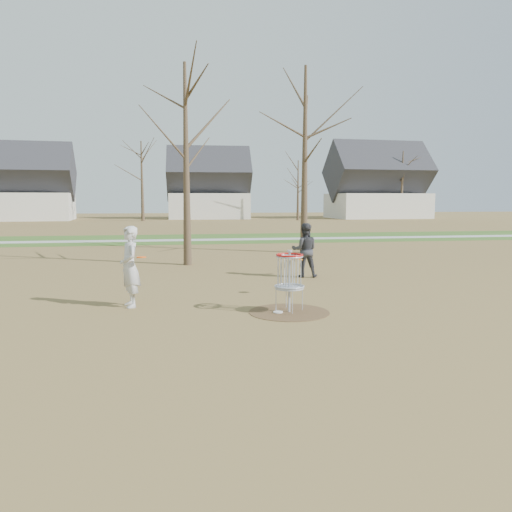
{
  "coord_description": "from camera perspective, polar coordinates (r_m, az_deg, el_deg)",
  "views": [
    {
      "loc": [
        -2.49,
        -10.6,
        2.51
      ],
      "look_at": [
        -0.5,
        1.5,
        1.1
      ],
      "focal_mm": 35.0,
      "sensor_mm": 36.0,
      "label": 1
    }
  ],
  "objects": [
    {
      "name": "green_band",
      "position": [
        31.79,
        -4.82,
        2.01
      ],
      "size": [
        160.0,
        8.0,
        0.01
      ],
      "primitive_type": "cube",
      "color": "#2D5119",
      "rests_on": "ground"
    },
    {
      "name": "player_standing",
      "position": [
        11.91,
        -14.22,
        -1.2
      ],
      "size": [
        0.64,
        0.79,
        1.89
      ],
      "primitive_type": "imported",
      "rotation": [
        0.0,
        0.0,
        -1.27
      ],
      "color": "beige",
      "rests_on": "ground"
    },
    {
      "name": "player_throwing",
      "position": [
        16.1,
        5.58,
        0.67
      ],
      "size": [
        0.95,
        0.8,
        1.74
      ],
      "primitive_type": "imported",
      "rotation": [
        0.0,
        0.0,
        2.96
      ],
      "color": "#313136",
      "rests_on": "ground"
    },
    {
      "name": "discs_in_play",
      "position": [
        12.13,
        -3.14,
        -0.25
      ],
      "size": [
        4.12,
        1.15,
        0.27
      ],
      "color": "orange",
      "rests_on": "ground"
    },
    {
      "name": "disc_grounded",
      "position": [
        11.1,
        2.53,
        -6.41
      ],
      "size": [
        0.22,
        0.22,
        0.02
      ],
      "primitive_type": "cylinder",
      "color": "silver",
      "rests_on": "dirt_circle"
    },
    {
      "name": "dirt_circle",
      "position": [
        11.17,
        3.81,
        -6.41
      ],
      "size": [
        1.8,
        1.8,
        0.01
      ],
      "primitive_type": "cylinder",
      "color": "#47331E",
      "rests_on": "ground"
    },
    {
      "name": "disc_golf_basket",
      "position": [
        11.0,
        3.84,
        -1.79
      ],
      "size": [
        0.64,
        0.64,
        1.35
      ],
      "color": "#9EA3AD",
      "rests_on": "ground"
    },
    {
      "name": "bare_trees",
      "position": [
        46.67,
        -4.14,
        10.01
      ],
      "size": [
        52.62,
        44.98,
        9.0
      ],
      "color": "#382B1E",
      "rests_on": "ground"
    },
    {
      "name": "houses_row",
      "position": [
        63.53,
        -3.22,
        7.45
      ],
      "size": [
        56.51,
        10.01,
        7.26
      ],
      "color": "silver",
      "rests_on": "ground"
    },
    {
      "name": "footpath",
      "position": [
        30.8,
        -4.68,
        1.88
      ],
      "size": [
        160.0,
        1.5,
        0.01
      ],
      "primitive_type": "cube",
      "color": "#9E9E99",
      "rests_on": "green_band"
    },
    {
      "name": "ground",
      "position": [
        11.17,
        3.81,
        -6.44
      ],
      "size": [
        160.0,
        160.0,
        0.0
      ],
      "primitive_type": "plane",
      "color": "brown",
      "rests_on": "ground"
    }
  ]
}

